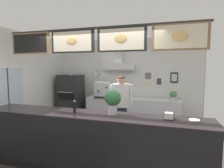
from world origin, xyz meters
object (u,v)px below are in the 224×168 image
at_px(condiment_plate, 194,120).
at_px(basil_vase, 113,100).
at_px(napkin_holder, 169,116).
at_px(shop_worker, 121,106).
at_px(potted_thyme, 173,95).
at_px(pizza_oven, 71,98).
at_px(potted_rosemary, 124,93).
at_px(espresso_machine, 104,89).
at_px(pepper_grinder, 75,106).

xyz_separation_m(condiment_plate, basil_vase, (-1.32, -0.01, 0.24)).
bearing_deg(napkin_holder, shop_worker, 130.83).
bearing_deg(potted_thyme, pizza_oven, -176.98).
xyz_separation_m(potted_thyme, condiment_plate, (0.23, -2.59, -0.00)).
bearing_deg(potted_rosemary, napkin_holder, -62.98).
height_order(shop_worker, espresso_machine, shop_worker).
relative_size(shop_worker, condiment_plate, 10.16).
height_order(potted_rosemary, potted_thyme, potted_rosemary).
xyz_separation_m(pizza_oven, basil_vase, (2.20, -2.43, 0.49)).
relative_size(pizza_oven, espresso_machine, 3.29).
height_order(pizza_oven, shop_worker, pizza_oven).
height_order(condiment_plate, napkin_holder, napkin_holder).
xyz_separation_m(potted_rosemary, condiment_plate, (1.73, -2.60, -0.00)).
bearing_deg(potted_thyme, napkin_holder, -93.40).
bearing_deg(pizza_oven, shop_worker, -29.88).
distance_m(pizza_oven, basil_vase, 3.32).
bearing_deg(pizza_oven, basil_vase, -47.84).
distance_m(espresso_machine, condiment_plate, 3.50).
distance_m(espresso_machine, napkin_holder, 3.27).
distance_m(basil_vase, pepper_grinder, 0.73).
bearing_deg(espresso_machine, potted_rosemary, 4.33).
bearing_deg(pizza_oven, napkin_holder, -37.95).
xyz_separation_m(potted_thyme, napkin_holder, (-0.16, -2.62, 0.04)).
xyz_separation_m(basil_vase, napkin_holder, (0.94, -0.02, -0.20)).
relative_size(shop_worker, potted_thyme, 6.25).
xyz_separation_m(pizza_oven, condiment_plate, (3.53, -2.42, 0.24)).
relative_size(pizza_oven, condiment_plate, 10.44).
height_order(espresso_machine, potted_thyme, espresso_machine).
xyz_separation_m(potted_rosemary, napkin_holder, (1.34, -2.63, 0.04)).
xyz_separation_m(pepper_grinder, napkin_holder, (1.66, 0.04, -0.07)).
bearing_deg(potted_rosemary, pizza_oven, -174.15).
distance_m(pizza_oven, shop_worker, 2.35).
distance_m(shop_worker, napkin_holder, 1.70).
relative_size(potted_thyme, napkin_holder, 1.66).
xyz_separation_m(condiment_plate, pepper_grinder, (-2.04, -0.07, 0.11)).
relative_size(basil_vase, napkin_holder, 2.70).
distance_m(condiment_plate, pepper_grinder, 2.05).
xyz_separation_m(pizza_oven, potted_thyme, (3.30, 0.17, 0.24)).
bearing_deg(condiment_plate, potted_thyme, 95.01).
height_order(shop_worker, pepper_grinder, shop_worker).
bearing_deg(espresso_machine, napkin_holder, -52.19).
xyz_separation_m(pizza_oven, espresso_machine, (1.14, 0.13, 0.34)).
bearing_deg(pepper_grinder, potted_thyme, 55.71).
distance_m(espresso_machine, pepper_grinder, 2.65).
distance_m(pepper_grinder, napkin_holder, 1.66).
relative_size(pizza_oven, pepper_grinder, 7.58).
bearing_deg(pizza_oven, espresso_machine, 6.74).
bearing_deg(potted_rosemary, potted_thyme, -0.39).
bearing_deg(potted_thyme, condiment_plate, -84.99).
bearing_deg(basil_vase, pizza_oven, 132.16).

